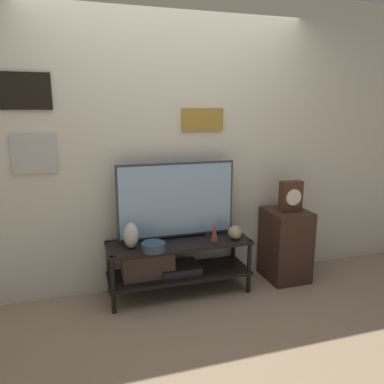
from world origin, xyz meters
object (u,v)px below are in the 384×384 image
at_px(vase_urn_stoneware, 131,235).
at_px(vase_slim_bronze, 214,232).
at_px(vase_wide_bowl, 153,247).
at_px(mantel_clock, 291,196).
at_px(television, 177,200).
at_px(vase_round_glass, 235,232).

relative_size(vase_urn_stoneware, vase_slim_bronze, 1.32).
height_order(vase_wide_bowl, mantel_clock, mantel_clock).
bearing_deg(television, vase_slim_bronze, -31.41).
relative_size(television, vase_round_glass, 8.52).
height_order(vase_urn_stoneware, mantel_clock, mantel_clock).
relative_size(vase_round_glass, vase_urn_stoneware, 0.56).
xyz_separation_m(television, vase_round_glass, (0.50, -0.19, -0.30)).
height_order(television, mantel_clock, television).
bearing_deg(vase_round_glass, vase_urn_stoneware, 176.54).
distance_m(vase_round_glass, vase_urn_stoneware, 0.94).
relative_size(vase_wide_bowl, mantel_clock, 0.69).
height_order(vase_round_glass, vase_wide_bowl, vase_round_glass).
height_order(vase_urn_stoneware, vase_slim_bronze, vase_urn_stoneware).
distance_m(television, vase_round_glass, 0.61).
bearing_deg(mantel_clock, vase_slim_bronze, -175.72).
bearing_deg(vase_slim_bronze, vase_round_glass, -1.77).
bearing_deg(vase_round_glass, mantel_clock, 6.27).
bearing_deg(mantel_clock, television, 173.63).
relative_size(vase_urn_stoneware, mantel_clock, 0.77).
bearing_deg(mantel_clock, vase_round_glass, -173.73).
bearing_deg(vase_slim_bronze, vase_wide_bowl, -173.02).
distance_m(vase_urn_stoneware, mantel_clock, 1.56).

